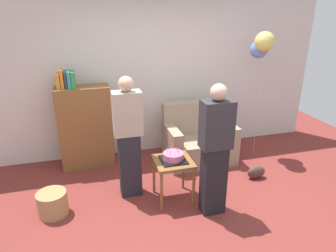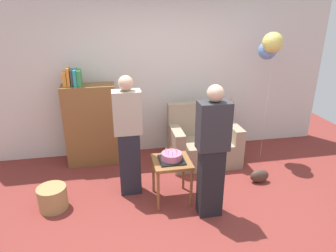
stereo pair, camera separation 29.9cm
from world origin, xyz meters
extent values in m
plane|color=maroon|center=(0.00, 0.00, 0.00)|extent=(8.00, 8.00, 0.00)
cube|color=silver|center=(0.00, 2.05, 1.35)|extent=(6.00, 0.10, 2.70)
cube|color=gray|center=(0.62, 1.33, 0.20)|extent=(1.10, 0.70, 0.40)
cube|color=gray|center=(0.62, 1.60, 0.68)|extent=(1.10, 0.16, 0.56)
cube|color=gray|center=(0.15, 1.33, 0.52)|extent=(0.16, 0.70, 0.24)
cube|color=gray|center=(1.09, 1.33, 0.52)|extent=(0.16, 0.70, 0.24)
cube|color=brown|center=(-1.15, 1.69, 0.65)|extent=(0.80, 0.36, 1.30)
cube|color=orange|center=(-1.46, 1.69, 1.41)|extent=(0.05, 0.18, 0.21)
cube|color=orange|center=(-1.41, 1.69, 1.44)|extent=(0.04, 0.20, 0.27)
cube|color=#4C4C51|center=(-1.36, 1.69, 1.42)|extent=(0.03, 0.17, 0.25)
cube|color=teal|center=(-1.31, 1.69, 1.42)|extent=(0.05, 0.26, 0.24)
cube|color=#38934C|center=(-1.25, 1.69, 1.42)|extent=(0.06, 0.22, 0.23)
cube|color=brown|center=(-0.10, 0.42, 0.55)|extent=(0.48, 0.48, 0.04)
cylinder|color=brown|center=(-0.31, 0.21, 0.27)|extent=(0.04, 0.04, 0.53)
cylinder|color=brown|center=(0.11, 0.21, 0.27)|extent=(0.04, 0.04, 0.53)
cylinder|color=brown|center=(-0.31, 0.63, 0.27)|extent=(0.04, 0.04, 0.53)
cylinder|color=brown|center=(0.11, 0.63, 0.27)|extent=(0.04, 0.04, 0.53)
cube|color=black|center=(-0.10, 0.42, 0.58)|extent=(0.32, 0.32, 0.02)
cylinder|color=#D66B93|center=(-0.10, 0.42, 0.64)|extent=(0.26, 0.26, 0.09)
cylinder|color=#66B2E5|center=(-0.03, 0.42, 0.71)|extent=(0.01, 0.01, 0.05)
cylinder|color=#EA668C|center=(-0.03, 0.47, 0.70)|extent=(0.01, 0.01, 0.05)
cylinder|color=#F2CC4C|center=(-0.09, 0.51, 0.70)|extent=(0.01, 0.01, 0.05)
cylinder|color=#F2CC4C|center=(-0.16, 0.49, 0.71)|extent=(0.01, 0.01, 0.05)
cylinder|color=#F2CC4C|center=(-0.18, 0.42, 0.71)|extent=(0.01, 0.01, 0.06)
cylinder|color=#EA668C|center=(-0.15, 0.37, 0.71)|extent=(0.01, 0.01, 0.06)
cylinder|color=#66B2E5|center=(-0.11, 0.33, 0.71)|extent=(0.01, 0.01, 0.06)
cylinder|color=#F2CC4C|center=(-0.05, 0.37, 0.71)|extent=(0.01, 0.01, 0.06)
cube|color=#23232D|center=(-0.62, 0.70, 0.44)|extent=(0.28, 0.20, 0.88)
cube|color=#B2A893|center=(-0.62, 0.70, 1.16)|extent=(0.36, 0.22, 0.56)
sphere|color=#D1A889|center=(-0.62, 0.70, 1.53)|extent=(0.19, 0.19, 0.19)
cube|color=black|center=(0.30, 0.04, 0.44)|extent=(0.28, 0.20, 0.88)
cube|color=#2D2D33|center=(0.30, 0.04, 1.16)|extent=(0.36, 0.22, 0.56)
sphere|color=#D1A889|center=(0.30, 0.04, 1.53)|extent=(0.19, 0.19, 0.19)
cylinder|color=#A88451|center=(-1.62, 0.50, 0.15)|extent=(0.36, 0.36, 0.30)
ellipsoid|color=#473328|center=(1.25, 0.59, 0.10)|extent=(0.28, 0.14, 0.20)
cylinder|color=silver|center=(1.66, 1.36, 0.90)|extent=(0.00, 0.00, 1.80)
sphere|color=#E5D666|center=(1.59, 1.29, 1.91)|extent=(0.30, 0.30, 0.30)
sphere|color=#668ED6|center=(1.61, 1.45, 1.78)|extent=(0.28, 0.28, 0.28)
sphere|color=#668ED6|center=(1.68, 1.44, 1.87)|extent=(0.29, 0.29, 0.29)
camera|label=1|loc=(-1.07, -2.85, 2.37)|focal=32.16mm
camera|label=2|loc=(-0.78, -2.92, 2.37)|focal=32.16mm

